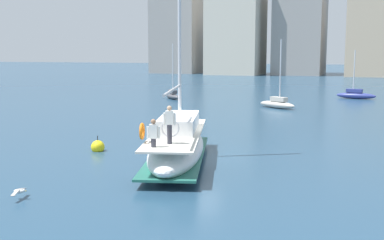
{
  "coord_description": "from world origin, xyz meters",
  "views": [
    {
      "loc": [
        8.04,
        -22.39,
        5.17
      ],
      "look_at": [
        -0.29,
        0.17,
        1.8
      ],
      "focal_mm": 45.02,
      "sensor_mm": 36.0,
      "label": 1
    }
  ],
  "objects": [
    {
      "name": "ground_plane",
      "position": [
        0.0,
        0.0,
        0.0
      ],
      "size": [
        400.0,
        400.0,
        0.0
      ],
      "primitive_type": "plane",
      "color": "navy"
    },
    {
      "name": "main_sailboat",
      "position": [
        -0.31,
        -1.76,
        0.91
      ],
      "size": [
        4.93,
        9.89,
        12.98
      ],
      "color": "white",
      "rests_on": "ground"
    },
    {
      "name": "moored_sloop_near",
      "position": [
        6.64,
        34.89,
        0.47
      ],
      "size": [
        4.45,
        1.78,
        5.46
      ],
      "color": "navy",
      "rests_on": "ground"
    },
    {
      "name": "mooring_buoy",
      "position": [
        -5.33,
        -0.63,
        0.22
      ],
      "size": [
        0.72,
        0.72,
        0.96
      ],
      "color": "yellow",
      "rests_on": "ground"
    },
    {
      "name": "moored_sloop_far",
      "position": [
        0.02,
        22.46,
        0.48
      ],
      "size": [
        4.06,
        3.01,
        6.4
      ],
      "color": "#B7B2A8",
      "rests_on": "ground"
    },
    {
      "name": "seagull",
      "position": [
        -3.47,
        -8.99,
        0.3
      ],
      "size": [
        0.48,
        0.98,
        0.17
      ],
      "color": "silver",
      "rests_on": "ground"
    },
    {
      "name": "waterfront_buildings",
      "position": [
        -8.7,
        93.32,
        10.46
      ],
      "size": [
        85.67,
        20.07,
        26.76
      ],
      "color": "gray",
      "rests_on": "ground"
    },
    {
      "name": "moored_catamaran",
      "position": [
        -12.78,
        27.57,
        0.46
      ],
      "size": [
        3.16,
        3.51,
        6.18
      ],
      "color": "#4C4C51",
      "rests_on": "ground"
    }
  ]
}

